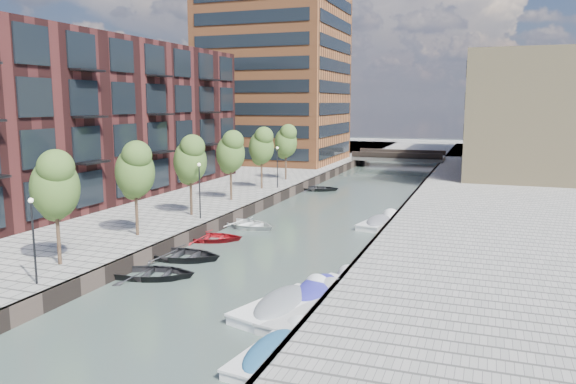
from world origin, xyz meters
The scene contains 31 objects.
water centered at (0.00, 40.00, 0.00)m, with size 300.00×300.00×0.00m, color #38473F.
quay_left centered at (-36.00, 40.00, 0.50)m, with size 60.00×140.00×1.00m, color gray.
quay_right centered at (16.00, 40.00, 0.50)m, with size 20.00×140.00×1.00m, color gray.
quay_wall_left centered at (-6.10, 40.00, 0.50)m, with size 0.25×140.00×1.00m, color #332823.
quay_wall_right centered at (6.10, 40.00, 0.50)m, with size 0.25×140.00×1.00m, color #332823.
far_closure centered at (0.00, 100.00, 0.50)m, with size 80.00×40.00×1.00m, color gray.
apartment_block centered at (-20.00, 30.00, 8.00)m, with size 8.00×38.00×14.00m, color black.
tower centered at (-17.00, 65.00, 16.00)m, with size 18.00×18.00×30.00m, color #9B552D.
tan_block_near centered at (16.00, 62.00, 8.00)m, with size 12.00×25.00×14.00m, color tan.
tan_block_far centered at (16.00, 88.00, 9.00)m, with size 12.00×20.00×16.00m, color tan.
bridge centered at (0.00, 72.00, 1.39)m, with size 13.00×6.00×1.30m.
tree_1 centered at (-8.50, 11.00, 5.31)m, with size 2.50×2.50×5.95m.
tree_2 centered at (-8.50, 18.00, 5.31)m, with size 2.50×2.50×5.95m.
tree_3 centered at (-8.50, 25.00, 5.31)m, with size 2.50×2.50×5.95m.
tree_4 centered at (-8.50, 32.00, 5.31)m, with size 2.50×2.50×5.95m.
tree_5 centered at (-8.50, 39.00, 5.31)m, with size 2.50×2.50×5.95m.
tree_6 centered at (-8.50, 46.00, 5.31)m, with size 2.50×2.50×5.95m.
lamp_0 centered at (-7.20, 8.00, 3.51)m, with size 0.24×0.24×4.12m.
lamp_1 centered at (-7.20, 24.00, 3.51)m, with size 0.24×0.24×4.12m.
lamp_2 centered at (-7.20, 40.00, 3.51)m, with size 0.24×0.24×4.12m.
sloop_0 centered at (-4.35, 13.30, 0.00)m, with size 3.39×4.74×0.98m, color black.
sloop_1 centered at (-4.76, 16.98, 0.00)m, with size 3.68×5.15×1.07m, color black.
sloop_2 centered at (-5.23, 21.77, 0.00)m, with size 3.20×4.48×0.93m, color #A01119.
sloop_3 centered at (-4.48, 26.37, 0.00)m, with size 3.49×4.89×1.01m, color silver.
sloop_4 centered at (-4.68, 45.69, 0.00)m, with size 3.23×4.52×0.94m, color #232426.
motorboat_0 centered at (5.47, 6.65, 0.19)m, with size 2.31×4.96×1.59m.
motorboat_1 centered at (4.21, 11.39, 0.23)m, with size 3.63×6.02×1.90m.
motorboat_2 centered at (5.43, 11.29, 0.11)m, with size 2.92×5.95×1.90m.
motorboat_3 centered at (5.15, 13.90, 0.22)m, with size 3.64×5.62×1.77m.
motorboat_4 centered at (4.95, 30.71, 0.21)m, with size 2.76×5.40×1.72m.
car centered at (11.47, 59.84, 1.66)m, with size 1.56×3.89×1.32m, color silver.
Camera 1 is at (12.63, -11.97, 9.49)m, focal length 35.00 mm.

